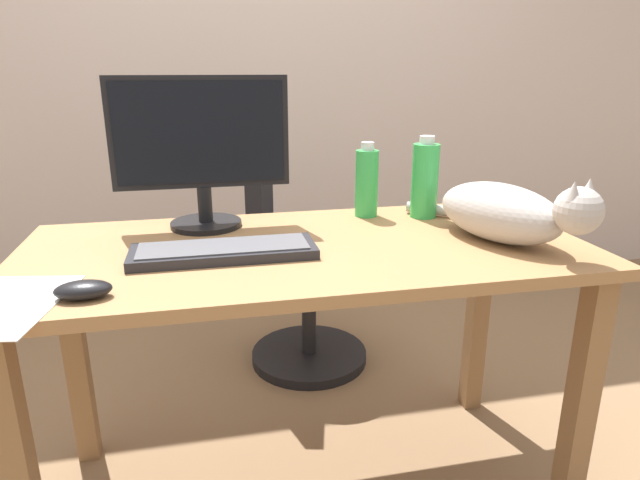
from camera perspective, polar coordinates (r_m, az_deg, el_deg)
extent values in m
cube|color=beige|center=(2.85, -7.66, 19.74)|extent=(6.00, 0.04, 2.60)
cube|color=#9E7247|center=(1.40, -1.43, -1.06)|extent=(1.44, 0.67, 0.03)
cube|color=olive|center=(1.60, 25.63, -15.41)|extent=(0.06, 0.06, 0.72)
cube|color=olive|center=(1.83, -24.21, -10.90)|extent=(0.06, 0.06, 0.72)
cube|color=olive|center=(2.00, 16.16, -7.53)|extent=(0.06, 0.06, 0.72)
cylinder|color=black|center=(2.37, -1.14, -11.95)|extent=(0.48, 0.48, 0.04)
cylinder|color=black|center=(2.27, -1.17, -7.34)|extent=(0.06, 0.06, 0.46)
cylinder|color=black|center=(2.17, -1.21, -1.12)|extent=(0.44, 0.44, 0.06)
cube|color=black|center=(2.13, -6.31, 4.81)|extent=(0.14, 0.36, 0.40)
cylinder|color=black|center=(1.59, -11.83, 1.68)|extent=(0.20, 0.20, 0.01)
cylinder|color=black|center=(1.57, -11.96, 3.69)|extent=(0.04, 0.04, 0.10)
cube|color=black|center=(1.54, -12.44, 10.94)|extent=(0.48, 0.03, 0.30)
cube|color=black|center=(1.52, -12.43, 10.88)|extent=(0.45, 0.01, 0.27)
cube|color=#232328|center=(1.33, -10.03, -1.20)|extent=(0.44, 0.15, 0.02)
cube|color=#515156|center=(1.32, -10.06, -0.63)|extent=(0.40, 0.12, 0.00)
ellipsoid|color=#B2ADA8|center=(1.49, 18.24, 2.78)|extent=(0.30, 0.40, 0.15)
sphere|color=#B2ADA8|center=(1.36, 25.44, 2.78)|extent=(0.11, 0.11, 0.11)
cone|color=#B2ADA8|center=(1.38, 26.37, 4.93)|extent=(0.04, 0.04, 0.04)
cone|color=#B2ADA8|center=(1.32, 25.04, 4.68)|extent=(0.04, 0.04, 0.04)
cylinder|color=#B2ADA8|center=(1.69, 12.04, 3.11)|extent=(0.16, 0.14, 0.03)
ellipsoid|color=black|center=(1.17, -23.57, -4.81)|extent=(0.11, 0.06, 0.04)
cube|color=white|center=(1.21, -30.49, -5.89)|extent=(0.26, 0.33, 0.00)
cylinder|color=green|center=(1.66, 10.92, 6.08)|extent=(0.08, 0.08, 0.22)
cylinder|color=silver|center=(1.64, 11.17, 10.25)|extent=(0.04, 0.04, 0.02)
cylinder|color=green|center=(1.65, 4.91, 5.91)|extent=(0.07, 0.07, 0.20)
cylinder|color=silver|center=(1.63, 5.01, 9.76)|extent=(0.04, 0.04, 0.02)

